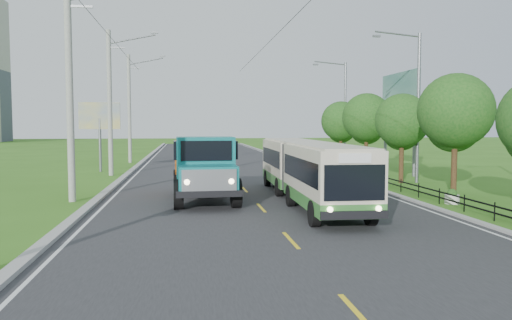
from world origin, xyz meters
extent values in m
plane|color=#346818|center=(0.00, 0.00, 0.00)|extent=(240.00, 240.00, 0.00)
cube|color=#28282B|center=(0.00, 20.00, 0.01)|extent=(14.00, 120.00, 0.02)
cube|color=#9E9E99|center=(-7.20, 20.00, 0.07)|extent=(0.40, 120.00, 0.15)
cube|color=#9E9E99|center=(7.15, 20.00, 0.05)|extent=(0.30, 120.00, 0.10)
cube|color=silver|center=(-6.65, 20.00, 0.02)|extent=(0.12, 120.00, 0.00)
cube|color=silver|center=(6.65, 20.00, 0.02)|extent=(0.12, 120.00, 0.00)
cube|color=yellow|center=(0.00, 0.00, 0.02)|extent=(0.12, 2.20, 0.00)
cube|color=black|center=(8.00, 14.00, 0.30)|extent=(0.04, 40.00, 0.60)
cylinder|color=gray|center=(-8.30, 9.00, 5.00)|extent=(0.32, 0.32, 10.00)
cube|color=slate|center=(-7.80, 9.00, 8.80)|extent=(1.20, 0.10, 0.10)
cylinder|color=gray|center=(-8.30, 21.00, 5.00)|extent=(0.32, 0.32, 10.00)
cube|color=slate|center=(-7.80, 21.00, 8.80)|extent=(1.20, 0.10, 0.10)
cube|color=slate|center=(-5.20, 21.00, 9.90)|extent=(0.50, 0.18, 0.12)
cylinder|color=gray|center=(-8.30, 33.00, 5.00)|extent=(0.32, 0.32, 10.00)
cube|color=slate|center=(-7.80, 33.00, 8.80)|extent=(1.20, 0.10, 0.10)
cube|color=slate|center=(-5.20, 33.00, 9.90)|extent=(0.50, 0.18, 0.12)
cylinder|color=#382314|center=(9.80, 8.00, 1.68)|extent=(0.28, 0.28, 3.36)
sphere|color=#154914|center=(9.80, 8.00, 4.20)|extent=(3.60, 3.60, 3.60)
sphere|color=#154914|center=(10.00, 8.50, 3.48)|extent=(2.64, 2.64, 2.64)
cylinder|color=#382314|center=(9.80, 14.00, 1.51)|extent=(0.28, 0.28, 3.02)
sphere|color=#154914|center=(9.80, 14.00, 3.78)|extent=(3.24, 3.24, 3.24)
sphere|color=#154914|center=(10.00, 14.50, 3.13)|extent=(2.38, 2.38, 2.38)
cylinder|color=#382314|center=(9.80, 20.00, 1.62)|extent=(0.28, 0.28, 3.25)
sphere|color=#154914|center=(9.80, 20.00, 4.06)|extent=(3.48, 3.48, 3.48)
sphere|color=#154914|center=(10.00, 20.50, 3.36)|extent=(2.55, 2.55, 2.55)
cylinder|color=#382314|center=(9.80, 26.00, 1.54)|extent=(0.28, 0.28, 3.08)
sphere|color=#154914|center=(9.80, 26.00, 3.85)|extent=(3.30, 3.30, 3.30)
sphere|color=#154914|center=(10.00, 26.50, 3.19)|extent=(2.42, 2.42, 2.42)
cylinder|color=slate|center=(10.80, 14.00, 4.50)|extent=(0.20, 0.20, 9.00)
cylinder|color=slate|center=(9.40, 14.00, 8.90)|extent=(2.80, 0.10, 0.34)
cube|color=slate|center=(8.10, 14.00, 8.75)|extent=(0.45, 0.16, 0.12)
cylinder|color=slate|center=(10.80, 28.00, 4.50)|extent=(0.20, 0.20, 9.00)
cylinder|color=slate|center=(9.40, 28.00, 8.90)|extent=(2.80, 0.10, 0.34)
cube|color=slate|center=(8.10, 28.00, 8.75)|extent=(0.45, 0.16, 0.12)
cylinder|color=silver|center=(8.60, 6.00, 0.20)|extent=(0.64, 0.64, 0.40)
sphere|color=#154914|center=(8.60, 6.00, 0.45)|extent=(0.44, 0.44, 0.44)
cylinder|color=silver|center=(8.60, 14.00, 0.20)|extent=(0.64, 0.64, 0.40)
sphere|color=#154914|center=(8.60, 14.00, 0.45)|extent=(0.44, 0.44, 0.44)
cylinder|color=silver|center=(8.60, 22.00, 0.20)|extent=(0.64, 0.64, 0.40)
sphere|color=#154914|center=(8.60, 22.00, 0.45)|extent=(0.44, 0.44, 0.44)
cylinder|color=slate|center=(-9.50, 24.00, 2.00)|extent=(0.20, 0.20, 4.00)
cube|color=yellow|center=(-9.50, 24.00, 4.20)|extent=(3.00, 0.15, 2.00)
cylinder|color=slate|center=(12.30, 17.50, 2.50)|extent=(0.24, 0.24, 5.00)
cylinder|color=slate|center=(12.30, 22.50, 2.50)|extent=(0.24, 0.24, 5.00)
cube|color=#144C47|center=(12.30, 20.00, 5.80)|extent=(0.20, 6.00, 3.00)
cube|color=#32732E|center=(2.27, 3.97, 0.71)|extent=(2.36, 6.72, 0.49)
cube|color=beige|center=(2.27, 3.97, 1.81)|extent=(2.36, 6.72, 1.72)
cube|color=black|center=(2.27, 3.97, 1.82)|extent=(2.39, 6.19, 0.85)
cube|color=#32732E|center=(2.42, 11.31, 0.71)|extent=(2.35, 6.27, 0.49)
cube|color=beige|center=(2.42, 11.31, 1.81)|extent=(2.35, 6.27, 1.72)
cube|color=black|center=(2.42, 11.31, 1.82)|extent=(2.38, 5.74, 0.85)
cube|color=#4C4C4C|center=(2.35, 7.75, 1.57)|extent=(2.11, 0.93, 2.12)
cube|color=black|center=(2.20, 0.61, 1.66)|extent=(2.00, 0.10, 1.16)
cylinder|color=black|center=(1.22, 1.90, 0.46)|extent=(0.30, 0.93, 0.93)
cylinder|color=black|center=(3.23, 1.85, 0.46)|extent=(0.30, 0.93, 0.93)
cylinder|color=black|center=(1.31, 6.26, 0.46)|extent=(0.30, 0.93, 0.93)
cylinder|color=black|center=(3.32, 6.21, 0.46)|extent=(0.30, 0.93, 0.93)
cylinder|color=black|center=(1.38, 9.28, 0.46)|extent=(0.30, 0.93, 0.93)
cylinder|color=black|center=(3.39, 9.24, 0.46)|extent=(0.30, 0.93, 0.93)
cylinder|color=black|center=(1.46, 13.37, 0.46)|extent=(0.30, 0.93, 0.93)
cylinder|color=black|center=(3.47, 13.33, 0.46)|extent=(0.30, 0.93, 0.93)
cube|color=#137174|center=(-2.24, 5.97, 1.26)|extent=(2.44, 1.66, 1.14)
cube|color=#137174|center=(-2.28, 7.69, 1.83)|extent=(2.56, 1.89, 2.29)
cube|color=black|center=(-2.28, 7.69, 2.40)|extent=(2.81, 1.56, 0.80)
cube|color=black|center=(-2.30, 8.60, 0.74)|extent=(1.31, 6.89, 0.29)
cube|color=#C87312|center=(-2.35, 10.55, 1.89)|extent=(2.72, 3.50, 1.49)
cylinder|color=black|center=(-3.44, 6.17, 0.63)|extent=(0.43, 1.27, 1.26)
cylinder|color=black|center=(-1.04, 6.23, 0.63)|extent=(0.43, 1.27, 1.26)
cylinder|color=black|center=(-3.56, 10.74, 0.63)|extent=(0.43, 1.27, 1.26)
cylinder|color=black|center=(-1.15, 10.80, 0.63)|extent=(0.43, 1.27, 1.26)
camera|label=1|loc=(-3.11, -14.59, 3.49)|focal=35.00mm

